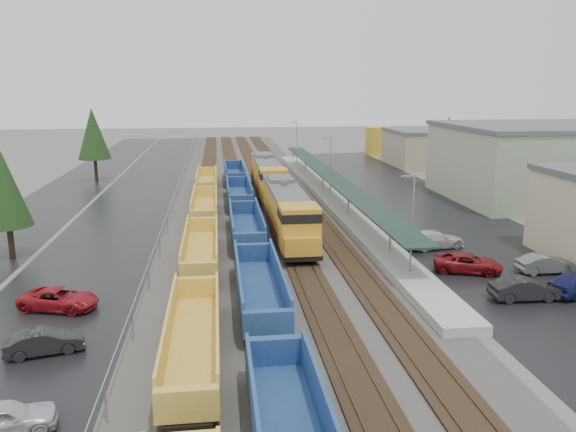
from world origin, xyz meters
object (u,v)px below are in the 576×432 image
(well_string_blue, at_px, (251,252))
(parked_car_east_b, at_px, (468,263))
(parked_car_west_b, at_px, (45,342))
(locomotive_trail, at_px, (268,177))
(parked_car_west_c, at_px, (59,299))
(parked_car_east_c, at_px, (435,240))
(storage_tank, at_px, (379,141))
(parked_car_west_a, at_px, (3,419))
(parked_car_east_a, at_px, (525,289))
(well_string_yellow, at_px, (201,250))
(locomotive_lead, at_px, (288,211))
(parked_car_east_e, at_px, (545,264))

(well_string_blue, xyz_separation_m, parked_car_east_b, (16.63, -3.41, -0.50))
(parked_car_east_b, bearing_deg, parked_car_west_b, 129.09)
(locomotive_trail, distance_m, parked_car_west_c, 40.53)
(locomotive_trail, relative_size, parked_car_east_c, 3.92)
(storage_tank, height_order, parked_car_east_c, storage_tank)
(parked_car_west_b, xyz_separation_m, parked_car_west_c, (-0.89, 6.35, 0.02))
(well_string_blue, distance_m, storage_tank, 79.17)
(parked_car_west_a, bearing_deg, well_string_blue, -43.88)
(parked_car_east_b, bearing_deg, locomotive_trail, 40.55)
(parked_car_west_a, distance_m, parked_car_east_a, 31.70)
(parked_car_east_a, bearing_deg, parked_car_west_a, 112.87)
(well_string_yellow, height_order, parked_car_west_b, well_string_yellow)
(parked_car_east_c, bearing_deg, well_string_yellow, 83.89)
(locomotive_lead, bearing_deg, parked_car_west_a, -117.87)
(locomotive_lead, height_order, well_string_blue, locomotive_lead)
(parked_car_west_b, bearing_deg, parked_car_east_b, -84.92)
(parked_car_west_a, xyz_separation_m, parked_car_east_a, (29.54, 11.51, 0.04))
(storage_tank, relative_size, parked_car_west_c, 1.14)
(storage_tank, xyz_separation_m, parked_car_east_c, (-14.96, -69.34, -2.08))
(locomotive_trail, xyz_separation_m, parked_car_east_e, (18.49, -33.94, -1.82))
(well_string_blue, xyz_separation_m, parked_car_east_e, (22.49, -4.37, -0.50))
(parked_car_east_c, bearing_deg, parked_car_east_a, 174.58)
(parked_car_west_b, relative_size, parked_car_east_c, 0.76)
(well_string_yellow, height_order, parked_car_west_a, well_string_yellow)
(parked_car_east_b, bearing_deg, parked_car_east_e, -79.75)
(well_string_yellow, bearing_deg, parked_car_east_b, -12.89)
(well_string_yellow, bearing_deg, well_string_blue, -18.13)
(well_string_yellow, xyz_separation_m, parked_car_west_a, (-7.61, -22.26, -0.46))
(parked_car_east_c, bearing_deg, locomotive_trail, 13.98)
(parked_car_east_a, height_order, parked_car_east_c, parked_car_east_c)
(storage_tank, height_order, parked_car_east_b, storage_tank)
(parked_car_east_b, relative_size, parked_car_east_e, 1.18)
(locomotive_lead, bearing_deg, parked_car_east_c, -22.87)
(locomotive_lead, xyz_separation_m, parked_car_east_b, (12.63, -11.98, -1.83))
(parked_car_east_c, bearing_deg, parked_car_west_b, 108.93)
(parked_car_west_c, xyz_separation_m, parked_car_east_e, (35.42, 2.84, 0.03))
(locomotive_trail, distance_m, well_string_blue, 29.87)
(parked_car_west_a, bearing_deg, parked_car_east_c, -64.20)
(parked_car_west_c, bearing_deg, parked_car_west_b, -156.72)
(well_string_blue, height_order, storage_tank, storage_tank)
(parked_car_west_c, bearing_deg, parked_car_east_a, -78.80)
(storage_tank, bearing_deg, locomotive_trail, -122.59)
(parked_car_west_b, bearing_deg, well_string_yellow, -42.82)
(well_string_blue, bearing_deg, locomotive_trail, 82.30)
(locomotive_lead, bearing_deg, parked_car_west_c, -137.01)
(parked_car_east_a, relative_size, parked_car_east_e, 1.05)
(storage_tank, bearing_deg, parked_car_east_b, -101.08)
(locomotive_lead, height_order, locomotive_trail, same)
(locomotive_lead, height_order, parked_car_west_a, locomotive_lead)
(locomotive_lead, relative_size, storage_tank, 3.71)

